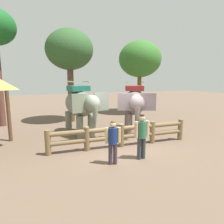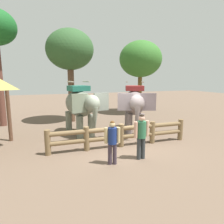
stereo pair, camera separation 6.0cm
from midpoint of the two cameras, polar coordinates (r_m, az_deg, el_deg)
The scene contains 8 objects.
ground_plane at distance 9.32m, azimuth 2.52°, elevation -9.77°, with size 60.00×60.00×0.00m, color brown.
log_fence at distance 9.16m, azimuth 2.49°, elevation -6.16°, with size 6.61×0.41×1.05m.
elephant_near_left at distance 10.88m, azimuth -9.07°, elevation 1.90°, with size 2.13×3.49×2.92m.
elephant_center at distance 11.42m, azimuth 6.22°, elevation 2.25°, with size 2.48×3.44×2.89m.
tourist_woman_in_black at distance 7.78m, azimuth 8.20°, elevation -6.00°, with size 0.62×0.36×1.77m.
tourist_man_in_blue at distance 7.25m, azimuth -0.01°, elevation -7.77°, with size 0.56×0.37×1.62m.
tree_far_left at distance 17.76m, azimuth 7.82°, elevation 14.55°, with size 3.58×3.58×6.15m.
tree_far_right at distance 14.51m, azimuth -12.08°, elevation 16.65°, with size 3.21×3.21×6.33m.
Camera 1 is at (-3.46, -8.07, 3.15)m, focal length 32.26 mm.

